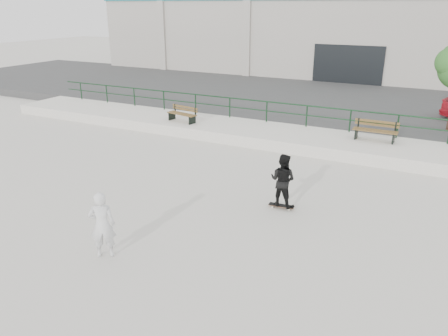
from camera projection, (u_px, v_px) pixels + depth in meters
The scene contains 10 objects.
ground at pixel (154, 231), 12.08m from camera, with size 120.00×120.00×0.00m, color beige.
ledge at pixel (276, 136), 19.93m from camera, with size 30.00×3.00×0.50m, color silver.
parking_strip at pixel (324, 102), 27.02m from camera, with size 60.00×14.00×0.50m, color #3B3B3B.
railing at pixel (286, 109), 20.66m from camera, with size 28.00×0.06×1.03m.
commercial_building at pixel (371, 21), 37.18m from camera, with size 44.20×16.33×8.00m.
bench_left at pixel (183, 114), 21.29m from camera, with size 1.70×0.80×0.76m.
bench_right at pixel (375, 131), 18.31m from camera, with size 1.81×0.54×0.84m.
skateboard at pixel (281, 206), 13.42m from camera, with size 0.79×0.27×0.09m.
standing_skater at pixel (283, 180), 13.12m from camera, with size 0.80×0.63×1.66m, color black.
seated_skater at pixel (102, 225), 10.58m from camera, with size 0.63×0.41×1.73m, color silver.
Camera 1 is at (6.57, -8.67, 5.87)m, focal length 35.00 mm.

